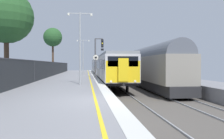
% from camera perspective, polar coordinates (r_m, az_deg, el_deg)
% --- Properties ---
extents(ground, '(17.40, 110.00, 1.21)m').
position_cam_1_polar(ground, '(11.09, 11.87, -10.17)').
color(ground, gray).
extents(commuter_train_at_platform, '(2.83, 41.46, 3.81)m').
position_cam_1_polar(commuter_train_at_platform, '(38.67, -2.04, 0.73)').
color(commuter_train_at_platform, '#B7B7BC').
rests_on(commuter_train_at_platform, ground).
extents(freight_train_adjacent_track, '(2.60, 58.14, 4.46)m').
position_cam_1_polar(freight_train_adjacent_track, '(45.20, 2.46, 1.01)').
color(freight_train_adjacent_track, '#232326').
rests_on(freight_train_adjacent_track, ground).
extents(signal_gantry, '(1.10, 0.24, 4.76)m').
position_cam_1_polar(signal_gantry, '(28.68, -3.50, 4.01)').
color(signal_gantry, '#47474C').
rests_on(signal_gantry, ground).
extents(speed_limit_sign, '(0.59, 0.08, 2.62)m').
position_cam_1_polar(speed_limit_sign, '(24.82, -3.95, 1.42)').
color(speed_limit_sign, '#59595B').
rests_on(speed_limit_sign, ground).
extents(platform_lamp_mid, '(2.00, 0.20, 5.74)m').
position_cam_1_polar(platform_lamp_mid, '(19.05, -7.74, 6.62)').
color(platform_lamp_mid, '#93999E').
rests_on(platform_lamp_mid, ground).
extents(platform_lamp_far, '(2.00, 0.20, 5.49)m').
position_cam_1_polar(platform_lamp_far, '(37.29, -7.01, 3.76)').
color(platform_lamp_far, '#93999E').
rests_on(platform_lamp_far, ground).
extents(background_tree_left, '(3.62, 3.62, 8.72)m').
position_cam_1_polar(background_tree_left, '(47.64, -14.15, 7.39)').
color(background_tree_left, '#473323').
rests_on(background_tree_left, ground).
extents(background_tree_centre, '(4.25, 4.25, 7.52)m').
position_cam_1_polar(background_tree_centre, '(20.78, -24.18, 11.26)').
color(background_tree_centre, '#473323').
rests_on(background_tree_centre, ground).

